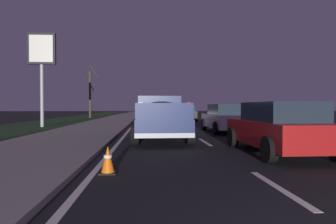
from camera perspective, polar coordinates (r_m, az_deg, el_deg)
The scene contains 12 objects.
ground at distance 28.82m, azimuth 0.62°, elevation -1.78°, with size 144.00×144.00×0.00m, color black.
sidewalk_shoulder at distance 28.93m, azimuth -10.72°, elevation -1.67°, with size 108.00×4.00×0.12m, color gray.
grass_verge at distance 29.95m, azimuth -20.26°, elevation -1.73°, with size 108.00×6.00×0.01m, color #1E3819.
lane_markings at distance 30.70m, azimuth -4.42°, elevation -1.61°, with size 108.00×3.54×0.01m.
pickup_truck at distance 12.43m, azimuth -1.59°, elevation -0.93°, with size 5.46×2.35×1.87m.
sedan_silver at distance 29.56m, azimuth -2.58°, elevation -0.19°, with size 4.42×2.05×1.54m.
sedan_black at distance 29.86m, azimuth 3.35°, elevation -0.18°, with size 4.40×2.02×1.54m.
sedan_white at distance 16.32m, azimuth 11.16°, elevation -1.18°, with size 4.42×2.06×1.54m.
sedan_red at distance 9.38m, azimuth 20.58°, elevation -2.82°, with size 4.42×2.06×1.54m.
gas_price_sign at distance 22.57m, azimuth -23.30°, elevation 9.83°, with size 0.27×1.90×6.54m.
bare_tree_far at distance 39.27m, azimuth -14.88°, elevation 3.68°, with size 1.11×2.02×6.83m.
traffic_cone_near at distance 6.37m, azimuth -11.59°, elevation -9.11°, with size 0.36×0.36×0.58m.
Camera 1 is at (-1.69, 2.24, 1.40)m, focal length 31.43 mm.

